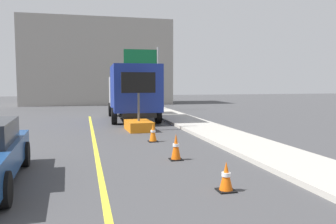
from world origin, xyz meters
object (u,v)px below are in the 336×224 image
object	(u,v)px
highway_guide_sign	(148,67)
traffic_cone_curbside	(153,133)
traffic_cone_far_lane	(176,147)
traffic_cone_mid_lane	(226,177)
arrow_board_trailer	(139,120)
box_truck	(133,91)

from	to	relation	value
highway_guide_sign	traffic_cone_curbside	size ratio (longest dim) A/B	7.08
highway_guide_sign	traffic_cone_far_lane	world-z (taller)	highway_guide_sign
highway_guide_sign	traffic_cone_mid_lane	bearing A→B (deg)	-96.11
traffic_cone_far_lane	traffic_cone_curbside	size ratio (longest dim) A/B	1.08
arrow_board_trailer	traffic_cone_far_lane	world-z (taller)	arrow_board_trailer
highway_guide_sign	box_truck	bearing A→B (deg)	-108.38
traffic_cone_curbside	box_truck	bearing A→B (deg)	87.72
traffic_cone_mid_lane	traffic_cone_curbside	distance (m)	6.14
traffic_cone_far_lane	traffic_cone_mid_lane	bearing A→B (deg)	-85.16
traffic_cone_mid_lane	traffic_cone_curbside	size ratio (longest dim) A/B	0.87
box_truck	traffic_cone_curbside	bearing A→B (deg)	-92.28
box_truck	traffic_cone_far_lane	xyz separation A→B (m)	(-0.26, -10.77, -1.37)
traffic_cone_mid_lane	traffic_cone_far_lane	world-z (taller)	traffic_cone_far_lane
arrow_board_trailer	traffic_cone_far_lane	xyz separation A→B (m)	(0.10, -6.25, -0.10)
box_truck	traffic_cone_mid_lane	bearing A→B (deg)	-90.03
arrow_board_trailer	traffic_cone_curbside	world-z (taller)	arrow_board_trailer
box_truck	traffic_cone_mid_lane	size ratio (longest dim) A/B	11.63
box_truck	traffic_cone_far_lane	bearing A→B (deg)	-91.38
traffic_cone_mid_lane	traffic_cone_curbside	bearing A→B (deg)	92.78
highway_guide_sign	traffic_cone_far_lane	distance (m)	17.71
box_truck	highway_guide_sign	bearing A→B (deg)	71.62
highway_guide_sign	traffic_cone_far_lane	bearing A→B (deg)	-97.98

